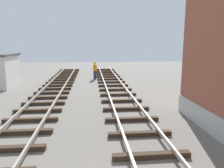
% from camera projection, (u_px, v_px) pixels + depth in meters
% --- Properties ---
extents(track_worker_foreground, '(0.40, 0.40, 1.87)m').
position_uv_depth(track_worker_foreground, '(95.00, 70.00, 22.04)').
color(track_worker_foreground, '#262D4C').
rests_on(track_worker_foreground, ground).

